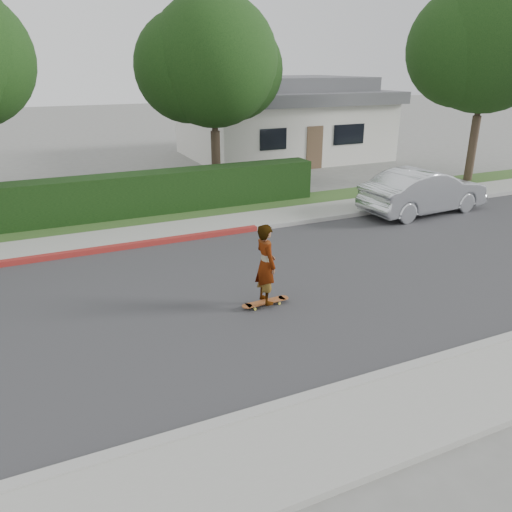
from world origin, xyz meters
The scene contains 15 objects.
ground centered at (0.00, 0.00, 0.00)m, with size 120.00×120.00×0.00m, color slate.
road centered at (0.00, 0.00, 0.01)m, with size 60.00×8.00×0.01m, color #2D2D30.
curb_near centered at (0.00, -4.10, 0.07)m, with size 60.00×0.20×0.15m, color #9E9E99.
sidewalk_near centered at (0.00, -5.00, 0.06)m, with size 60.00×1.60×0.12m, color gray.
curb_far centered at (0.00, 4.10, 0.07)m, with size 60.00×0.20×0.15m, color #9E9E99.
curb_red_section centered at (-5.00, 4.10, 0.08)m, with size 12.00×0.21×0.15m, color maroon.
sidewalk_far centered at (0.00, 5.00, 0.06)m, with size 60.00×1.60×0.12m, color gray.
planting_strip centered at (0.00, 6.60, 0.05)m, with size 60.00×1.60×0.10m, color #2D4C1E.
hedge centered at (-3.00, 7.20, 0.75)m, with size 15.00×1.00×1.50m, color black.
tree_center centered at (1.49, 9.19, 4.90)m, with size 5.66×4.84×7.44m.
tree_right centered at (12.49, 6.69, 5.63)m, with size 6.32×5.60×8.56m.
house centered at (8.00, 16.00, 2.10)m, with size 10.60×8.60×4.30m.
skateboard centered at (-1.01, -0.82, 0.10)m, with size 1.13×0.27×0.10m.
skateboarder centered at (-1.01, -0.82, 0.99)m, with size 0.64×0.42×1.76m, color white.
car_silver centered at (7.20, 3.50, 0.78)m, with size 1.65×4.73×1.56m, color silver.
Camera 1 is at (-5.25, -9.62, 4.94)m, focal length 35.00 mm.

